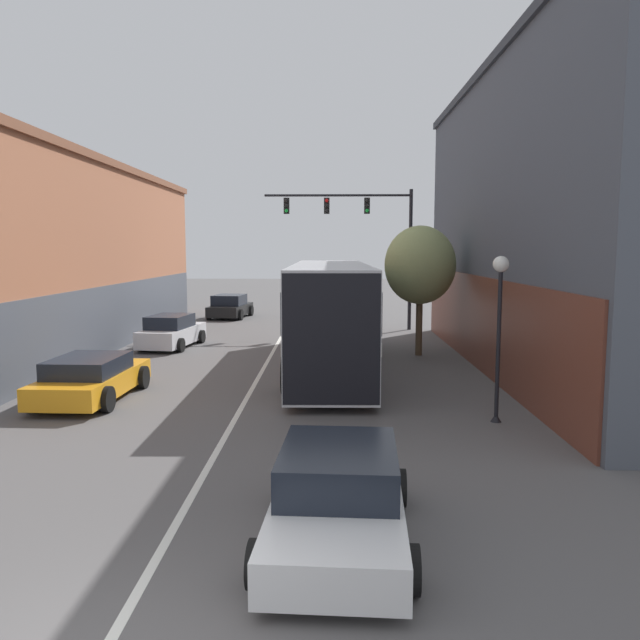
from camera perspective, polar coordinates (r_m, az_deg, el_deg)
lane_center_line at (r=21.21m, az=-5.36°, el=-4.74°), size 0.14×42.35×0.01m
building_left_brick at (r=27.70m, az=-25.24°, el=5.57°), size 7.07×26.45×7.70m
building_right_storefront at (r=23.09m, az=22.35°, el=8.81°), size 6.60×20.42×10.28m
bus at (r=21.55m, az=0.90°, el=0.92°), size 2.89×12.79×3.62m
hatchback_foreground at (r=9.24m, az=1.68°, el=-15.91°), size 2.26×4.27×1.30m
parked_car_left_near at (r=18.33m, az=-20.19°, el=-5.01°), size 2.24×4.46×1.22m
parked_car_left_mid at (r=37.84m, az=-8.23°, el=1.21°), size 2.48×4.17×1.39m
parked_car_left_far at (r=27.00m, az=-13.42°, el=-1.06°), size 2.29×4.20×1.38m
traffic_signal_gantry at (r=31.89m, az=4.04°, el=8.51°), size 7.47×0.36×7.10m
street_lamp at (r=15.29m, az=16.08°, el=0.63°), size 0.38×0.38×3.98m
street_tree_near at (r=24.36m, az=9.14°, el=4.95°), size 2.74×2.46×5.02m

